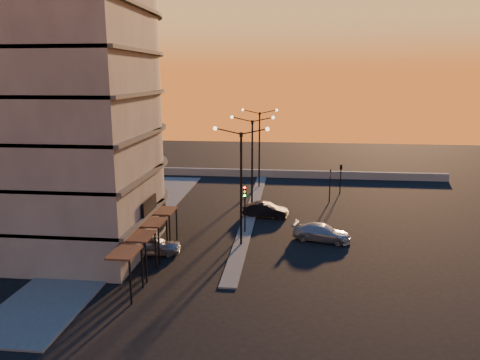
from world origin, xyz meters
The scene contains 14 objects.
ground centered at (0.00, 0.00, 0.00)m, with size 120.00×120.00×0.00m, color black.
sidewalk_west centered at (-10.50, 4.00, 0.06)m, with size 5.00×40.00×0.12m, color #4C4C4A.
median centered at (0.00, 10.00, 0.06)m, with size 1.20×36.00×0.12m, color #4C4C4A.
parapet centered at (2.00, 26.00, 0.50)m, with size 44.00×0.50×1.00m, color gray.
building centered at (-14.00, 0.03, 11.91)m, with size 14.35×17.08×25.00m.
streetlamp_near centered at (0.00, 0.00, 5.59)m, with size 4.32×0.32×9.51m.
streetlamp_mid centered at (0.00, 10.00, 5.59)m, with size 4.32×0.32×9.51m.
streetlamp_far centered at (0.00, 20.00, 5.59)m, with size 4.32×0.32×9.51m.
traffic_light_main centered at (0.00, 2.87, 2.89)m, with size 0.28×0.44×4.25m.
signal_east_a centered at (8.00, 14.00, 1.93)m, with size 0.13×0.16×3.60m.
signal_east_b centered at (9.50, 18.00, 3.10)m, with size 0.42×1.99×3.60m.
car_hatchback centered at (-6.50, -2.68, 0.73)m, with size 1.73×4.31×1.47m, color gray.
car_sedan centered at (1.50, 7.91, 0.70)m, with size 1.49×4.26×1.40m, color black.
car_wagon centered at (6.49, 1.81, 0.69)m, with size 1.93×4.76×1.38m, color #96989D.
Camera 1 is at (3.86, -35.26, 13.28)m, focal length 35.00 mm.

